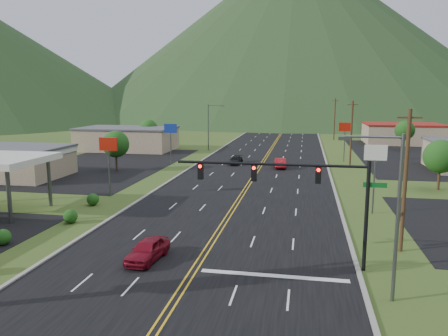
% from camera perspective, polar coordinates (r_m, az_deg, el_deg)
% --- Properties ---
extents(traffic_signal, '(13.10, 0.43, 7.00)m').
position_cam_1_polar(traffic_signal, '(27.79, 10.06, -2.21)').
color(traffic_signal, black).
rests_on(traffic_signal, ground).
extents(streetlight_east, '(3.28, 0.25, 9.00)m').
position_cam_1_polar(streetlight_east, '(24.35, 21.10, -4.76)').
color(streetlight_east, '#59595E').
rests_on(streetlight_east, ground).
extents(streetlight_west, '(3.28, 0.25, 9.00)m').
position_cam_1_polar(streetlight_west, '(85.40, -1.86, 5.75)').
color(streetlight_west, '#59595E').
rests_on(streetlight_west, ground).
extents(building_west_mid, '(14.40, 10.40, 4.10)m').
position_cam_1_polar(building_west_mid, '(64.72, -26.22, 0.92)').
color(building_west_mid, tan).
rests_on(building_west_mid, ground).
extents(building_west_far, '(18.40, 11.40, 4.50)m').
position_cam_1_polar(building_west_far, '(88.71, -12.51, 3.77)').
color(building_west_far, tan).
rests_on(building_west_far, ground).
extents(building_east_far, '(16.40, 12.40, 4.50)m').
position_cam_1_polar(building_east_far, '(105.77, 22.23, 4.20)').
color(building_east_far, tan).
rests_on(building_east_far, ground).
extents(pole_sign_west_a, '(2.00, 0.18, 6.40)m').
position_cam_1_polar(pole_sign_west_a, '(48.24, -14.86, 2.27)').
color(pole_sign_west_a, '#59595E').
rests_on(pole_sign_west_a, ground).
extents(pole_sign_west_b, '(2.00, 0.18, 6.40)m').
position_cam_1_polar(pole_sign_west_b, '(68.65, -7.00, 4.62)').
color(pole_sign_west_b, '#59595E').
rests_on(pole_sign_west_b, ground).
extents(pole_sign_east_a, '(2.00, 0.18, 6.40)m').
position_cam_1_polar(pole_sign_east_a, '(42.12, 19.16, 1.03)').
color(pole_sign_east_a, '#59595E').
rests_on(pole_sign_east_a, ground).
extents(pole_sign_east_b, '(2.00, 0.18, 6.40)m').
position_cam_1_polar(pole_sign_east_b, '(73.73, 15.53, 4.69)').
color(pole_sign_east_b, '#59595E').
rests_on(pole_sign_east_b, ground).
extents(tree_west_a, '(3.84, 3.84, 5.82)m').
position_cam_1_polar(tree_west_a, '(64.40, -13.96, 3.04)').
color(tree_west_a, '#382314').
rests_on(tree_west_a, ground).
extents(tree_west_b, '(3.84, 3.84, 5.82)m').
position_cam_1_polar(tree_west_b, '(91.16, -9.82, 5.04)').
color(tree_west_b, '#382314').
rests_on(tree_west_b, ground).
extents(tree_east_a, '(3.84, 3.84, 5.82)m').
position_cam_1_polar(tree_east_a, '(55.84, 26.44, 1.34)').
color(tree_east_a, '#382314').
rests_on(tree_east_a, ground).
extents(tree_east_b, '(3.84, 3.84, 5.82)m').
position_cam_1_polar(tree_east_b, '(93.52, 22.55, 4.56)').
color(tree_east_b, '#382314').
rests_on(tree_east_b, ground).
extents(utility_pole_a, '(1.60, 0.28, 10.00)m').
position_cam_1_polar(utility_pole_a, '(32.49, 22.60, -1.46)').
color(utility_pole_a, '#382314').
rests_on(utility_pole_a, ground).
extents(utility_pole_b, '(1.60, 0.28, 10.00)m').
position_cam_1_polar(utility_pole_b, '(68.81, 16.29, 4.38)').
color(utility_pole_b, '#382314').
rests_on(utility_pole_b, ground).
extents(utility_pole_c, '(1.60, 0.28, 10.00)m').
position_cam_1_polar(utility_pole_c, '(108.59, 14.25, 6.26)').
color(utility_pole_c, '#382314').
rests_on(utility_pole_c, ground).
extents(utility_pole_d, '(1.60, 0.28, 10.00)m').
position_cam_1_polar(utility_pole_d, '(148.49, 13.29, 7.13)').
color(utility_pole_d, '#382314').
rests_on(utility_pole_d, ground).
extents(mountain_n, '(220.00, 220.00, 85.00)m').
position_cam_1_polar(mountain_n, '(235.43, 9.25, 17.21)').
color(mountain_n, '#1C3116').
rests_on(mountain_n, ground).
extents(car_red_near, '(2.20, 4.41, 1.44)m').
position_cam_1_polar(car_red_near, '(29.90, -9.96, -10.54)').
color(car_red_near, maroon).
rests_on(car_red_near, ground).
extents(car_dark_mid, '(2.10, 4.35, 1.22)m').
position_cam_1_polar(car_dark_mid, '(68.77, 1.52, 0.97)').
color(car_dark_mid, black).
rests_on(car_dark_mid, ground).
extents(car_red_far, '(2.07, 4.70, 1.50)m').
position_cam_1_polar(car_red_far, '(65.90, 7.35, 0.64)').
color(car_red_far, maroon).
rests_on(car_red_far, ground).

